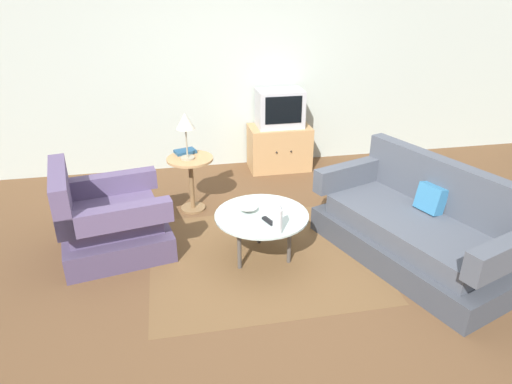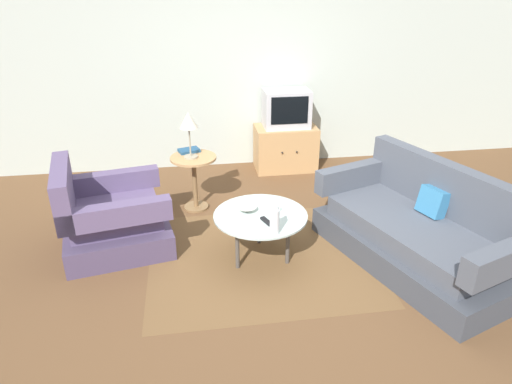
{
  "view_description": "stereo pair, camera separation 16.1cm",
  "coord_description": "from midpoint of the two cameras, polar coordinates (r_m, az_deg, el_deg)",
  "views": [
    {
      "loc": [
        -0.83,
        -3.43,
        2.35
      ],
      "look_at": [
        -0.1,
        0.29,
        0.55
      ],
      "focal_mm": 32.03,
      "sensor_mm": 36.0,
      "label": 1
    },
    {
      "loc": [
        -0.67,
        -3.46,
        2.35
      ],
      "look_at": [
        -0.1,
        0.29,
        0.55
      ],
      "focal_mm": 32.03,
      "sensor_mm": 36.0,
      "label": 2
    }
  ],
  "objects": [
    {
      "name": "ground_plane",
      "position": [
        4.24,
        3.06,
        -8.32
      ],
      "size": [
        16.0,
        16.0,
        0.0
      ],
      "primitive_type": "plane",
      "color": "brown"
    },
    {
      "name": "back_wall",
      "position": [
        6.03,
        -1.44,
        15.86
      ],
      "size": [
        9.0,
        0.12,
        2.7
      ],
      "primitive_type": "cube",
      "color": "#B2BCB2",
      "rests_on": "ground"
    },
    {
      "name": "area_rug",
      "position": [
        4.25,
        1.63,
        -8.15
      ],
      "size": [
        2.01,
        1.77,
        0.0
      ],
      "primitive_type": "cube",
      "color": "brown",
      "rests_on": "ground"
    },
    {
      "name": "armchair",
      "position": [
        4.45,
        -16.82,
        -3.34
      ],
      "size": [
        1.1,
        1.04,
        0.86
      ],
      "rotation": [
        0.0,
        0.0,
        -1.38
      ],
      "color": "#4B3E5C",
      "rests_on": "ground"
    },
    {
      "name": "couch",
      "position": [
        4.32,
        20.63,
        -4.83
      ],
      "size": [
        1.43,
        2.01,
        0.88
      ],
      "rotation": [
        0.0,
        0.0,
        1.92
      ],
      "color": "#3E424B",
      "rests_on": "ground"
    },
    {
      "name": "coffee_table",
      "position": [
        4.04,
        1.72,
        -3.27
      ],
      "size": [
        0.83,
        0.83,
        0.45
      ],
      "color": "#B2C6C1",
      "rests_on": "ground"
    },
    {
      "name": "side_table",
      "position": [
        4.96,
        -6.82,
        2.54
      ],
      "size": [
        0.49,
        0.49,
        0.61
      ],
      "color": "tan",
      "rests_on": "ground"
    },
    {
      "name": "tv_stand",
      "position": [
        6.08,
        4.45,
        5.51
      ],
      "size": [
        0.79,
        0.5,
        0.58
      ],
      "color": "tan",
      "rests_on": "ground"
    },
    {
      "name": "television",
      "position": [
        5.94,
        4.59,
        10.34
      ],
      "size": [
        0.58,
        0.4,
        0.47
      ],
      "color": "#B7B7BC",
      "rests_on": "tv_stand"
    },
    {
      "name": "table_lamp",
      "position": [
        4.75,
        -7.45,
        8.56
      ],
      "size": [
        0.19,
        0.19,
        0.49
      ],
      "color": "#9E937A",
      "rests_on": "side_table"
    },
    {
      "name": "vase",
      "position": [
        3.67,
        3.6,
        -3.25
      ],
      "size": [
        0.08,
        0.08,
        0.3
      ],
      "color": "white",
      "rests_on": "coffee_table"
    },
    {
      "name": "mug",
      "position": [
        4.04,
        3.19,
        -2.04
      ],
      "size": [
        0.11,
        0.07,
        0.08
      ],
      "color": "white",
      "rests_on": "coffee_table"
    },
    {
      "name": "bowl",
      "position": [
        4.05,
        -0.01,
        -2.18
      ],
      "size": [
        0.17,
        0.17,
        0.05
      ],
      "color": "silver",
      "rests_on": "coffee_table"
    },
    {
      "name": "tv_remote_dark",
      "position": [
        3.9,
        2.51,
        -3.67
      ],
      "size": [
        0.09,
        0.16,
        0.02
      ],
      "rotation": [
        0.0,
        0.0,
        5.07
      ],
      "color": "black",
      "rests_on": "coffee_table"
    },
    {
      "name": "book",
      "position": [
        5.04,
        -7.46,
        5.16
      ],
      "size": [
        0.25,
        0.21,
        0.03
      ],
      "rotation": [
        0.0,
        0.0,
        0.31
      ],
      "color": "navy",
      "rests_on": "side_table"
    }
  ]
}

